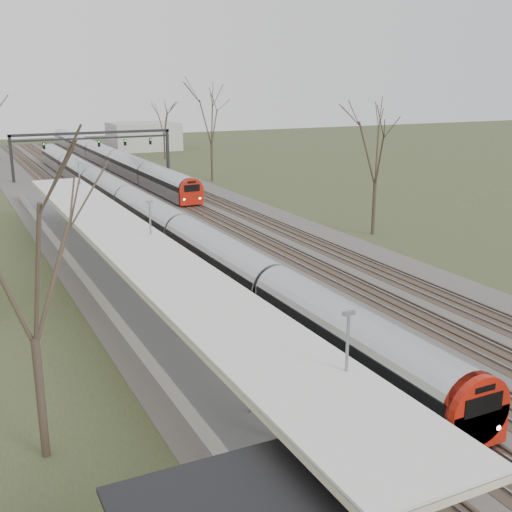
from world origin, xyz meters
The scene contains 9 objects.
track_bed centered at (0.26, 55.00, 0.06)m, with size 24.00×160.00×0.22m.
platform centered at (-9.05, 37.50, 0.50)m, with size 3.50×69.00×1.00m, color #9E9B93.
canopy centered at (-9.05, 32.99, 3.93)m, with size 4.10×50.00×3.11m.
signal_gantry centered at (0.29, 84.99, 4.91)m, with size 21.00×0.59×6.08m.
tree_west_near centered at (-16.00, 20.00, 7.29)m, with size 5.00×5.00×10.30m.
tree_east_far centered at (14.00, 42.00, 7.29)m, with size 5.00×5.00×10.30m.
train_near centered at (-2.50, 58.21, 1.48)m, with size 2.62×90.21×3.05m.
train_far centered at (4.50, 97.15, 1.48)m, with size 2.62×75.21×3.05m.
passenger centered at (-8.90, 15.82, 1.89)m, with size 0.65×0.43×1.78m, color #28274D.
Camera 1 is at (-18.14, -0.90, 12.76)m, focal length 45.00 mm.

